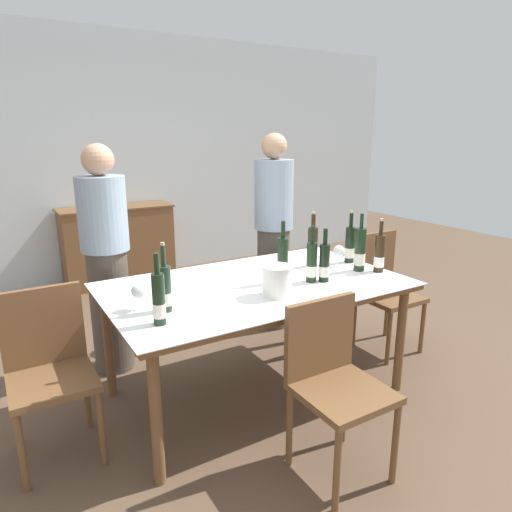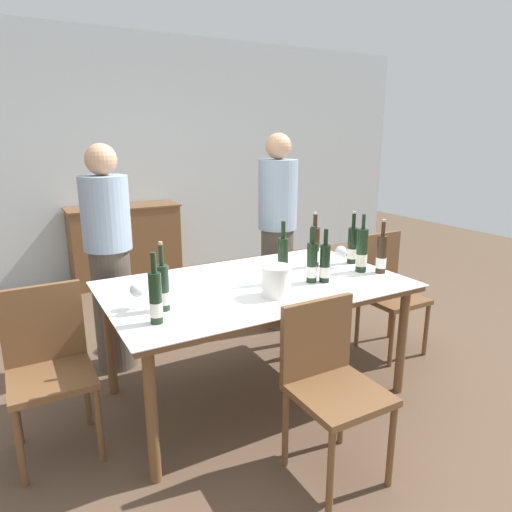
{
  "view_description": "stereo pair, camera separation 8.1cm",
  "coord_description": "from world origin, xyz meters",
  "views": [
    {
      "loc": [
        -1.41,
        -2.34,
        1.68
      ],
      "look_at": [
        0.0,
        0.0,
        0.95
      ],
      "focal_mm": 32.0,
      "sensor_mm": 36.0,
      "label": 1
    },
    {
      "loc": [
        -1.34,
        -2.38,
        1.68
      ],
      "look_at": [
        0.0,
        0.0,
        0.95
      ],
      "focal_mm": 32.0,
      "sensor_mm": 36.0,
      "label": 2
    }
  ],
  "objects": [
    {
      "name": "ice_bucket",
      "position": [
        -0.01,
        -0.25,
        0.86
      ],
      "size": [
        0.18,
        0.18,
        0.18
      ],
      "color": "white",
      "rests_on": "dining_table"
    },
    {
      "name": "person_guest_left",
      "position": [
        0.71,
        0.88,
        0.85
      ],
      "size": [
        0.33,
        0.33,
        1.69
      ],
      "color": "#51473D",
      "rests_on": "ground_plane"
    },
    {
      "name": "person_host",
      "position": [
        -0.72,
        0.83,
        0.81
      ],
      "size": [
        0.33,
        0.33,
        1.62
      ],
      "color": "#51473D",
      "rests_on": "ground_plane"
    },
    {
      "name": "ground_plane",
      "position": [
        0.0,
        0.0,
        0.0
      ],
      "size": [
        12.0,
        12.0,
        0.0
      ],
      "primitive_type": "plane",
      "color": "brown"
    },
    {
      "name": "sideboard_cabinet",
      "position": [
        -0.14,
        2.84,
        0.44
      ],
      "size": [
        1.24,
        0.46,
        0.89
      ],
      "color": "brown",
      "rests_on": "ground_plane"
    },
    {
      "name": "wine_bottle_5",
      "position": [
        0.85,
        -0.21,
        0.89
      ],
      "size": [
        0.07,
        0.07,
        0.37
      ],
      "color": "#332314",
      "rests_on": "dining_table"
    },
    {
      "name": "wine_bottle_6",
      "position": [
        0.32,
        -0.15,
        0.89
      ],
      "size": [
        0.07,
        0.07,
        0.36
      ],
      "color": "black",
      "rests_on": "dining_table"
    },
    {
      "name": "chair_right_end",
      "position": [
        1.23,
        0.09,
        0.53
      ],
      "size": [
        0.42,
        0.42,
        0.93
      ],
      "color": "brown",
      "rests_on": "ground_plane"
    },
    {
      "name": "wine_bottle_1",
      "position": [
        -0.74,
        -0.3,
        0.9
      ],
      "size": [
        0.07,
        0.07,
        0.37
      ],
      "color": "black",
      "rests_on": "dining_table"
    },
    {
      "name": "wine_glass_1",
      "position": [
        -0.76,
        -0.05,
        0.87
      ],
      "size": [
        0.08,
        0.08,
        0.15
      ],
      "color": "white",
      "rests_on": "dining_table"
    },
    {
      "name": "wine_bottle_3",
      "position": [
        0.16,
        -0.07,
        0.91
      ],
      "size": [
        0.07,
        0.07,
        0.4
      ],
      "color": "black",
      "rests_on": "dining_table"
    },
    {
      "name": "wine_bottle_7",
      "position": [
        0.76,
        -0.12,
        0.91
      ],
      "size": [
        0.08,
        0.08,
        0.4
      ],
      "color": "black",
      "rests_on": "dining_table"
    },
    {
      "name": "wine_bottle_0",
      "position": [
        -0.65,
        -0.14,
        0.89
      ],
      "size": [
        0.07,
        0.07,
        0.38
      ],
      "color": "#1E3323",
      "rests_on": "dining_table"
    },
    {
      "name": "wine_glass_2",
      "position": [
        0.26,
        0.08,
        0.88
      ],
      "size": [
        0.09,
        0.09,
        0.16
      ],
      "color": "white",
      "rests_on": "dining_table"
    },
    {
      "name": "back_wall",
      "position": [
        0.0,
        3.13,
        1.4
      ],
      "size": [
        8.0,
        0.1,
        2.8
      ],
      "color": "silver",
      "rests_on": "ground_plane"
    },
    {
      "name": "wine_bottle_2",
      "position": [
        0.4,
        -0.18,
        0.89
      ],
      "size": [
        0.07,
        0.07,
        0.34
      ],
      "color": "black",
      "rests_on": "dining_table"
    },
    {
      "name": "wine_bottle_8",
      "position": [
        0.54,
        0.13,
        0.9
      ],
      "size": [
        0.07,
        0.07,
        0.39
      ],
      "color": "#332314",
      "rests_on": "dining_table"
    },
    {
      "name": "wine_bottle_4",
      "position": [
        0.84,
        0.07,
        0.9
      ],
      "size": [
        0.07,
        0.07,
        0.38
      ],
      "color": "black",
      "rests_on": "dining_table"
    },
    {
      "name": "chair_left_end",
      "position": [
        -1.23,
        0.08,
        0.52
      ],
      "size": [
        0.42,
        0.42,
        0.9
      ],
      "color": "brown",
      "rests_on": "ground_plane"
    },
    {
      "name": "wine_glass_0",
      "position": [
        0.7,
        0.02,
        0.88
      ],
      "size": [
        0.08,
        0.08,
        0.16
      ],
      "color": "white",
      "rests_on": "dining_table"
    },
    {
      "name": "chair_near_front",
      "position": [
        -0.03,
        -0.79,
        0.52
      ],
      "size": [
        0.42,
        0.42,
        0.89
      ],
      "color": "brown",
      "rests_on": "ground_plane"
    },
    {
      "name": "dining_table",
      "position": [
        0.0,
        0.0,
        0.7
      ],
      "size": [
        1.86,
        1.12,
        0.77
      ],
      "color": "brown",
      "rests_on": "ground_plane"
    }
  ]
}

